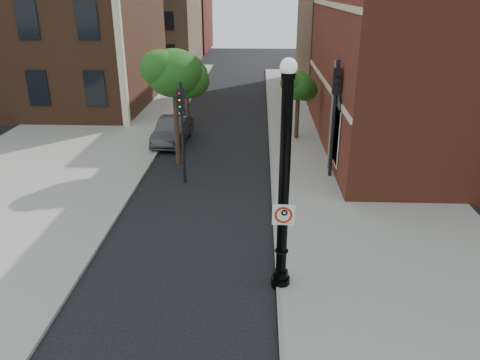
{
  "coord_description": "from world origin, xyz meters",
  "views": [
    {
      "loc": [
        1.43,
        -11.61,
        8.25
      ],
      "look_at": [
        0.85,
        2.0,
        2.65
      ],
      "focal_mm": 35.0,
      "sensor_mm": 36.0,
      "label": 1
    }
  ],
  "objects_px": {
    "lamppost": "(284,192)",
    "parked_car": "(173,130)",
    "no_parking_sign": "(283,215)",
    "traffic_signal_right": "(335,101)",
    "traffic_signal_left": "(182,117)"
  },
  "relations": [
    {
      "from": "no_parking_sign",
      "to": "lamppost",
      "type": "bearing_deg",
      "value": 92.58
    },
    {
      "from": "lamppost",
      "to": "parked_car",
      "type": "distance_m",
      "value": 15.12
    },
    {
      "from": "lamppost",
      "to": "parked_car",
      "type": "height_order",
      "value": "lamppost"
    },
    {
      "from": "traffic_signal_left",
      "to": "no_parking_sign",
      "type": "bearing_deg",
      "value": -87.54
    },
    {
      "from": "lamppost",
      "to": "parked_car",
      "type": "relative_size",
      "value": 1.52
    },
    {
      "from": "no_parking_sign",
      "to": "parked_car",
      "type": "bearing_deg",
      "value": 112.98
    },
    {
      "from": "lamppost",
      "to": "no_parking_sign",
      "type": "bearing_deg",
      "value": -88.39
    },
    {
      "from": "no_parking_sign",
      "to": "traffic_signal_left",
      "type": "bearing_deg",
      "value": 117.89
    },
    {
      "from": "lamppost",
      "to": "parked_car",
      "type": "bearing_deg",
      "value": 112.24
    },
    {
      "from": "lamppost",
      "to": "traffic_signal_left",
      "type": "relative_size",
      "value": 1.46
    },
    {
      "from": "traffic_signal_right",
      "to": "lamppost",
      "type": "bearing_deg",
      "value": -108.11
    },
    {
      "from": "no_parking_sign",
      "to": "parked_car",
      "type": "height_order",
      "value": "no_parking_sign"
    },
    {
      "from": "traffic_signal_left",
      "to": "parked_car",
      "type": "bearing_deg",
      "value": 80.36
    },
    {
      "from": "lamppost",
      "to": "traffic_signal_left",
      "type": "xyz_separation_m",
      "value": [
        -4.08,
        7.87,
        0.0
      ]
    },
    {
      "from": "lamppost",
      "to": "parked_car",
      "type": "xyz_separation_m",
      "value": [
        -5.65,
        13.83,
        -2.36
      ]
    }
  ]
}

